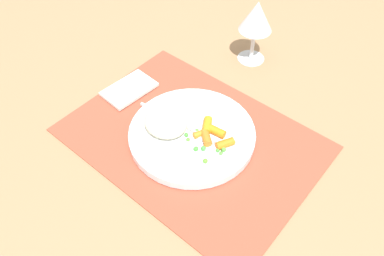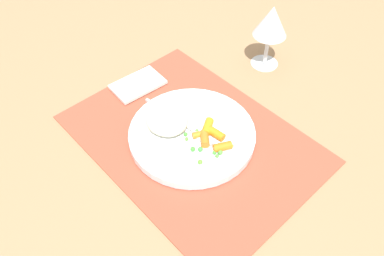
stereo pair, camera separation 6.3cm
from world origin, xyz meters
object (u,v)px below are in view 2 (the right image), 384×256
(fork, at_px, (185,126))
(plate, at_px, (192,134))
(carrot_portion, at_px, (211,135))
(wine_glass, at_px, (271,23))
(napkin, at_px, (138,84))
(rice_mound, at_px, (167,120))

(fork, bearing_deg, plate, 5.09)
(carrot_portion, bearing_deg, wine_glass, 108.84)
(wine_glass, bearing_deg, fork, -82.52)
(fork, bearing_deg, carrot_portion, 16.91)
(carrot_portion, height_order, napkin, carrot_portion)
(plate, xyz_separation_m, wine_glass, (-0.06, 0.30, 0.10))
(fork, distance_m, wine_glass, 0.32)
(carrot_portion, xyz_separation_m, napkin, (-0.24, -0.00, -0.02))
(plate, bearing_deg, rice_mound, -148.04)
(napkin, bearing_deg, fork, -5.28)
(carrot_portion, relative_size, napkin, 0.76)
(rice_mound, bearing_deg, plate, 31.96)
(rice_mound, xyz_separation_m, fork, (0.03, 0.03, -0.02))
(plate, relative_size, napkin, 2.20)
(fork, relative_size, napkin, 1.61)
(wine_glass, height_order, napkin, wine_glass)
(wine_glass, distance_m, napkin, 0.34)
(wine_glass, bearing_deg, plate, -78.92)
(fork, height_order, wine_glass, wine_glass)
(carrot_portion, bearing_deg, plate, -157.63)
(carrot_portion, distance_m, fork, 0.06)
(plate, xyz_separation_m, rice_mound, (-0.05, -0.03, 0.03))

